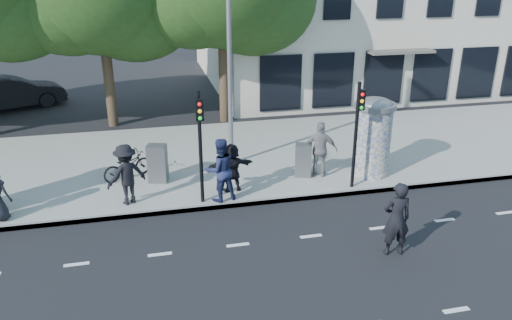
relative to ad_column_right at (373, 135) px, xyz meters
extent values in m
plane|color=black|center=(-5.20, -4.70, -1.54)|extent=(120.00, 120.00, 0.00)
cube|color=gray|center=(-5.20, 2.80, -1.46)|extent=(40.00, 8.00, 0.15)
cube|color=slate|center=(-5.20, -1.15, -1.46)|extent=(40.00, 0.10, 0.16)
cube|color=silver|center=(-5.20, -3.30, -1.53)|extent=(32.00, 0.12, 0.01)
cylinder|color=beige|center=(0.00, 0.00, -0.24)|extent=(1.20, 1.20, 2.30)
cylinder|color=slate|center=(0.00, 0.00, 0.99)|extent=(1.36, 1.36, 0.16)
ellipsoid|color=slate|center=(0.00, 0.00, 1.07)|extent=(1.10, 1.10, 0.38)
cylinder|color=black|center=(-5.80, -0.85, 0.31)|extent=(0.11, 0.11, 3.40)
cube|color=black|center=(-5.80, -1.03, 1.51)|extent=(0.22, 0.14, 0.62)
cylinder|color=black|center=(-1.00, -0.85, 0.31)|extent=(0.11, 0.11, 3.40)
cube|color=black|center=(-1.00, -1.03, 1.51)|extent=(0.22, 0.14, 0.62)
cylinder|color=slate|center=(-4.40, 2.00, 2.61)|extent=(0.16, 0.16, 8.00)
cylinder|color=#38281C|center=(-8.70, 8.00, 0.67)|extent=(0.44, 0.44, 4.41)
cylinder|color=#38281C|center=(-3.70, 7.60, 0.76)|extent=(0.44, 0.44, 4.59)
cube|color=black|center=(6.80, 7.75, 0.06)|extent=(18.00, 0.10, 2.60)
cube|color=#59544C|center=(4.80, 7.40, 1.36)|extent=(3.20, 0.90, 0.12)
cube|color=#194C8C|center=(-2.70, 7.75, 1.66)|extent=(1.60, 0.06, 0.30)
imported|color=#1E244C|center=(-5.24, -0.85, -0.41)|extent=(1.09, 0.93, 1.95)
imported|color=black|center=(-7.96, -0.45, -0.47)|extent=(1.36, 1.12, 1.84)
imported|color=gray|center=(-1.73, 0.19, -0.44)|extent=(1.27, 1.03, 1.89)
imported|color=black|center=(-4.79, -0.28, -0.61)|extent=(1.48, 0.66, 1.55)
imported|color=black|center=(-1.46, -4.55, -0.56)|extent=(0.75, 0.53, 1.95)
imported|color=black|center=(-7.99, 1.44, -0.93)|extent=(1.36, 1.80, 0.91)
cube|color=#5E6062|center=(-7.02, 0.95, -0.76)|extent=(0.70, 0.58, 1.26)
cube|color=slate|center=(-2.27, 0.32, -0.82)|extent=(0.64, 0.55, 1.13)
imported|color=black|center=(-13.63, 12.08, -0.74)|extent=(3.40, 5.11, 1.59)
camera|label=1|loc=(-7.26, -14.35, 5.30)|focal=35.00mm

